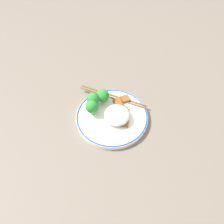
# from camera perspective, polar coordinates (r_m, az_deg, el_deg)

# --- Properties ---
(ground_plane) EXTENTS (3.00, 3.00, 0.00)m
(ground_plane) POSITION_cam_1_polar(r_m,az_deg,el_deg) (0.72, 0.00, -1.76)
(ground_plane) COLOR #665B51
(plate) EXTENTS (0.23, 0.23, 0.02)m
(plate) POSITION_cam_1_polar(r_m,az_deg,el_deg) (0.71, 0.00, -1.29)
(plate) COLOR white
(plate) RESTS_ON ground_plane
(rice_mound) EXTENTS (0.08, 0.08, 0.04)m
(rice_mound) POSITION_cam_1_polar(r_m,az_deg,el_deg) (0.69, 1.28, -0.81)
(rice_mound) COLOR white
(rice_mound) RESTS_ON plate
(broccoli_back_left) EXTENTS (0.04, 0.04, 0.05)m
(broccoli_back_left) POSITION_cam_1_polar(r_m,az_deg,el_deg) (0.72, -2.42, 4.26)
(broccoli_back_left) COLOR #7FB756
(broccoli_back_left) RESTS_ON plate
(broccoli_back_center) EXTENTS (0.04, 0.04, 0.05)m
(broccoli_back_center) POSITION_cam_1_polar(r_m,az_deg,el_deg) (0.71, -4.95, 3.36)
(broccoli_back_center) COLOR #7FB756
(broccoli_back_center) RESTS_ON plate
(broccoli_back_right) EXTENTS (0.04, 0.04, 0.05)m
(broccoli_back_right) POSITION_cam_1_polar(r_m,az_deg,el_deg) (0.69, -5.27, 1.32)
(broccoli_back_right) COLOR #7FB756
(broccoli_back_right) RESTS_ON plate
(meat_near_front) EXTENTS (0.04, 0.04, 0.01)m
(meat_near_front) POSITION_cam_1_polar(r_m,az_deg,el_deg) (0.69, 2.79, -2.91)
(meat_near_front) COLOR brown
(meat_near_front) RESTS_ON plate
(meat_near_left) EXTENTS (0.04, 0.03, 0.01)m
(meat_near_left) POSITION_cam_1_polar(r_m,az_deg,el_deg) (0.73, 1.55, 2.45)
(meat_near_left) COLOR brown
(meat_near_left) RESTS_ON plate
(meat_near_right) EXTENTS (0.03, 0.03, 0.01)m
(meat_near_right) POSITION_cam_1_polar(r_m,az_deg,el_deg) (0.75, 3.46, 3.46)
(meat_near_right) COLOR brown
(meat_near_right) RESTS_ON plate
(meat_near_back) EXTENTS (0.04, 0.03, 0.01)m
(meat_near_back) POSITION_cam_1_polar(r_m,az_deg,el_deg) (0.71, 3.46, -0.02)
(meat_near_back) COLOR brown
(meat_near_back) RESTS_ON plate
(meat_on_rice_edge) EXTENTS (0.04, 0.02, 0.01)m
(meat_on_rice_edge) POSITION_cam_1_polar(r_m,az_deg,el_deg) (0.71, 0.31, 0.36)
(meat_on_rice_edge) COLOR #995B28
(meat_on_rice_edge) RESTS_ON plate
(chopsticks) EXTENTS (0.17, 0.19, 0.01)m
(chopsticks) POSITION_cam_1_polar(r_m,az_deg,el_deg) (0.76, 0.16, 4.09)
(chopsticks) COLOR brown
(chopsticks) RESTS_ON plate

